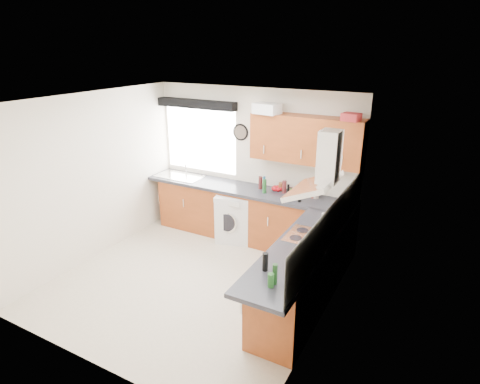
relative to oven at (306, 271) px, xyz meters
The scene contains 39 objects.
ground_plane 1.59m from the oven, 168.69° to the right, with size 3.60×3.60×0.00m, color beige.
ceiling 2.58m from the oven, 168.69° to the right, with size 3.60×3.60×0.02m, color white.
wall_back 2.28m from the oven, 135.00° to the left, with size 3.60×0.02×2.50m, color silver.
wall_front 2.71m from the oven, 125.54° to the right, with size 3.60×0.02×2.50m, color silver.
wall_left 3.41m from the oven, behind, with size 0.02×3.60×2.50m, color silver.
wall_right 0.93m from the oven, 45.00° to the right, with size 0.02×3.60×2.50m, color silver.
window 3.16m from the oven, 149.70° to the left, with size 1.40×0.02×1.10m, color silver.
window_blind 3.40m from the oven, 151.23° to the left, with size 1.50×0.18×0.14m, color black.
splashback 0.81m from the oven, ahead, with size 0.01×3.00×0.54m, color white.
base_cab_back 2.01m from the oven, 142.90° to the left, with size 3.00×0.58×0.86m, color brown.
base_cab_corner 1.20m from the oven, 90.00° to the left, with size 0.60×0.60×0.86m, color brown.
base_cab_right 0.15m from the oven, 86.19° to the right, with size 0.58×2.10×0.86m, color brown.
worktop_back 1.98m from the oven, 141.34° to the left, with size 3.60×0.62×0.05m, color #24242B.
worktop_right 0.55m from the oven, 90.00° to the right, with size 0.62×2.42×0.05m, color #24242B.
sink 3.12m from the oven, 157.02° to the left, with size 0.84×0.46×0.10m, color silver, non-canonical shape.
oven is the anchor object (origin of this frame).
hob_plate 0.49m from the oven, 90.00° to the left, with size 0.52×0.52×0.01m, color silver.
extractor_hood 1.35m from the oven, ahead, with size 0.52×0.78×0.66m, color silver, non-canonical shape.
upper_cabinets 1.99m from the oven, 112.54° to the left, with size 1.70×0.35×0.70m, color brown.
washing_machine 1.98m from the oven, 146.31° to the left, with size 0.56×0.54×0.82m, color silver.
wall_clock 2.65m from the oven, 139.76° to the left, with size 0.28×0.28×0.04m, color black.
casserole 2.46m from the oven, 133.41° to the left, with size 0.37×0.27×0.16m, color silver.
storage_box 2.16m from the oven, 85.31° to the left, with size 0.23×0.19×0.11m, color #A32629.
utensil_pot 1.48m from the oven, 104.84° to the left, with size 0.10×0.10×0.14m, color gray.
kitchen_roll 0.67m from the oven, 66.80° to the left, with size 0.10×0.10×0.23m, color silver.
tomato_cluster 1.76m from the oven, 126.59° to the left, with size 0.15×0.15×0.07m, color #B70C14, non-canonical shape.
jar_0 1.46m from the oven, 122.78° to the left, with size 0.04×0.04×0.22m, color black.
jar_1 1.49m from the oven, 105.98° to the left, with size 0.07×0.07×0.25m, color maroon.
jar_2 1.77m from the oven, 134.25° to the left, with size 0.04×0.04×0.25m, color navy.
jar_3 1.43m from the oven, 120.58° to the left, with size 0.07×0.07×0.16m, color #1E4217.
jar_4 1.66m from the oven, 123.52° to the left, with size 0.07×0.07×0.20m, color #5B2021.
jar_5 1.72m from the oven, 134.59° to the left, with size 0.06×0.06×0.22m, color #1C5022.
jar_6 1.91m from the oven, 134.57° to the left, with size 0.07×0.07×0.21m, color #481A19.
jar_7 1.76m from the oven, 124.67° to the left, with size 0.07×0.07×0.13m, color brown.
jar_8 1.31m from the oven, 115.81° to the left, with size 0.05×0.05×0.22m, color black.
jar_9 1.61m from the oven, 119.82° to the left, with size 0.06×0.06×0.10m, color #48191F.
bottle_0 1.12m from the oven, 98.58° to the right, with size 0.06×0.06×0.20m, color black.
bottle_1 1.32m from the oven, 88.43° to the right, with size 0.06×0.06×0.14m, color #1D511D.
bottle_2 1.28m from the oven, 87.65° to the right, with size 0.05×0.05×0.22m, color #123312.
Camera 1 is at (2.86, -3.98, 3.14)m, focal length 30.00 mm.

